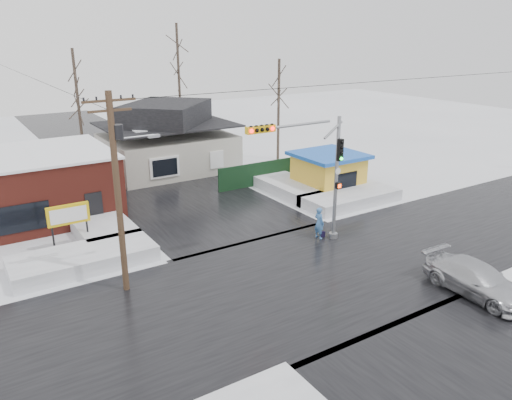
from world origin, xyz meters
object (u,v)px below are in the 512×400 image
marquee_sign (68,216)px  car (476,280)px  traffic_signal (315,165)px  pedestrian (319,223)px  utility_pole (118,183)px  kiosk (328,172)px

marquee_sign → car: size_ratio=0.51×
traffic_signal → pedestrian: (0.83, 0.44, -3.61)m
traffic_signal → pedestrian: size_ratio=3.77×
utility_pole → marquee_sign: bearing=100.1°
traffic_signal → marquee_sign: traffic_signal is taller
utility_pole → pedestrian: bearing=-0.5°
pedestrian → car: pedestrian is taller
marquee_sign → car: 20.54m
utility_pole → kiosk: (17.43, 6.49, -3.65)m
kiosk → car: kiosk is taller
pedestrian → car: size_ratio=0.37×
utility_pole → marquee_sign: size_ratio=3.53×
utility_pole → marquee_sign: (-1.07, 5.99, -3.19)m
marquee_sign → car: bearing=-46.5°
kiosk → pedestrian: size_ratio=2.48×
kiosk → pedestrian: 9.09m
car → kiosk: bearing=75.4°
utility_pole → traffic_signal: bearing=-2.9°
pedestrian → marquee_sign: bearing=58.4°
car → utility_pole: bearing=147.1°
pedestrian → car: bearing=-173.3°
marquee_sign → car: (14.12, -14.87, -1.20)m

